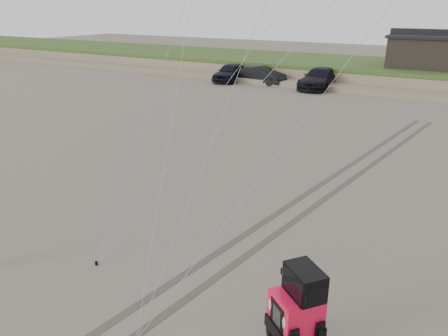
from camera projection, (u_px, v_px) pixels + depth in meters
The scene contains 9 objects.
ground at pixel (143, 287), 11.72m from camera, with size 160.00×160.00×0.00m, color #6B6054.
dune_ridge at pixel (400, 75), 41.69m from camera, with size 160.00×14.25×1.73m.
cabin at pixel (426, 50), 39.48m from camera, with size 6.40×5.40×3.35m.
truck_a at pixel (230, 72), 42.82m from camera, with size 2.07×5.15×1.76m, color black.
truck_b at pixel (261, 75), 41.64m from camera, with size 1.72×4.93×1.63m, color black.
truck_c at pixel (320, 78), 39.20m from camera, with size 2.52×6.20×1.80m, color black.
jeep at pixel (295, 322), 9.21m from camera, with size 1.95×4.53×1.69m, color #FF143C, non-canonical shape.
stake_main at pixel (96, 263), 12.70m from camera, with size 0.08×0.08×0.12m, color black.
tire_tracks at pixel (315, 197), 17.22m from camera, with size 5.22×29.74×0.01m.
Camera 1 is at (6.87, -7.38, 7.12)m, focal length 35.00 mm.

